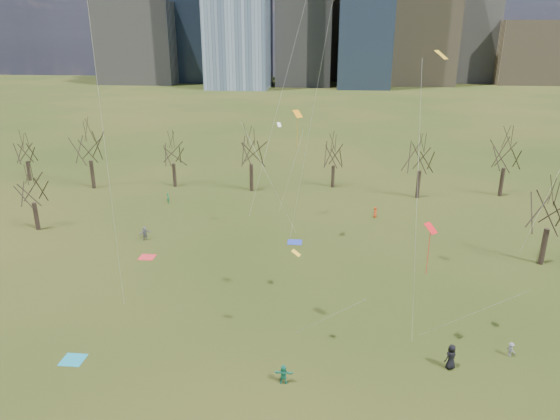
{
  "coord_description": "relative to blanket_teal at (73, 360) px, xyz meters",
  "views": [
    {
      "loc": [
        4.16,
        -30.27,
        21.98
      ],
      "look_at": [
        0.0,
        12.0,
        7.0
      ],
      "focal_mm": 32.0,
      "sensor_mm": 36.0,
      "label": 1
    }
  ],
  "objects": [
    {
      "name": "ground",
      "position": [
        13.53,
        1.83,
        -0.01
      ],
      "size": [
        500.0,
        500.0,
        0.0
      ],
      "primitive_type": "plane",
      "color": "black",
      "rests_on": "ground"
    },
    {
      "name": "blanket_crimson",
      "position": [
        -0.79,
        17.43,
        0.0
      ],
      "size": [
        1.6,
        1.5,
        0.03
      ],
      "primitive_type": "cube",
      "color": "red",
      "rests_on": "ground"
    },
    {
      "name": "person_5",
      "position": [
        15.22,
        -1.0,
        0.68
      ],
      "size": [
        1.29,
        0.41,
        1.39
      ],
      "primitive_type": "imported",
      "rotation": [
        0.0,
        0.0,
        3.14
      ],
      "color": "#1B7C5C",
      "rests_on": "ground"
    },
    {
      "name": "blanket_navy",
      "position": [
        14.29,
        22.93,
        0.0
      ],
      "size": [
        1.6,
        1.5,
        0.03
      ],
      "primitive_type": "cube",
      "color": "#2234A3",
      "rests_on": "ground"
    },
    {
      "name": "person_11",
      "position": [
        -2.63,
        22.01,
        0.77
      ],
      "size": [
        1.41,
        1.29,
        1.57
      ],
      "primitive_type": "imported",
      "rotation": [
        0.0,
        0.0,
        0.7
      ],
      "color": "slate",
      "rests_on": "ground"
    },
    {
      "name": "kites_airborne",
      "position": [
        20.7,
        12.7,
        13.98
      ],
      "size": [
        43.37,
        34.33,
        34.02
      ],
      "color": "gold",
      "rests_on": "ground"
    },
    {
      "name": "person_13",
      "position": [
        -4.01,
        34.92,
        0.71
      ],
      "size": [
        0.53,
        0.63,
        1.46
      ],
      "primitive_type": "imported",
      "rotation": [
        0.0,
        0.0,
        1.97
      ],
      "color": "#19713E",
      "rests_on": "ground"
    },
    {
      "name": "bare_tree_row",
      "position": [
        13.44,
        39.05,
        6.1
      ],
      "size": [
        113.04,
        29.8,
        9.5
      ],
      "color": "black",
      "rests_on": "ground"
    },
    {
      "name": "person_6",
      "position": [
        26.62,
        1.69,
        0.92
      ],
      "size": [
        1.09,
        0.99,
        1.87
      ],
      "primitive_type": "imported",
      "rotation": [
        0.0,
        0.0,
        3.71
      ],
      "color": "black",
      "rests_on": "ground"
    },
    {
      "name": "person_3",
      "position": [
        31.27,
        3.57,
        0.54
      ],
      "size": [
        0.72,
        0.82,
        1.1
      ],
      "primitive_type": "imported",
      "rotation": [
        0.0,
        0.0,
        2.11
      ],
      "color": "slate",
      "rests_on": "ground"
    },
    {
      "name": "person_12",
      "position": [
        23.88,
        31.98,
        0.67
      ],
      "size": [
        0.56,
        0.74,
        1.37
      ],
      "primitive_type": "imported",
      "rotation": [
        0.0,
        0.0,
        1.38
      ],
      "color": "#CE4216",
      "rests_on": "ground"
    },
    {
      "name": "blanket_teal",
      "position": [
        0.0,
        0.0,
        0.0
      ],
      "size": [
        1.6,
        1.5,
        0.03
      ],
      "primitive_type": "cube",
      "color": "teal",
      "rests_on": "ground"
    }
  ]
}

